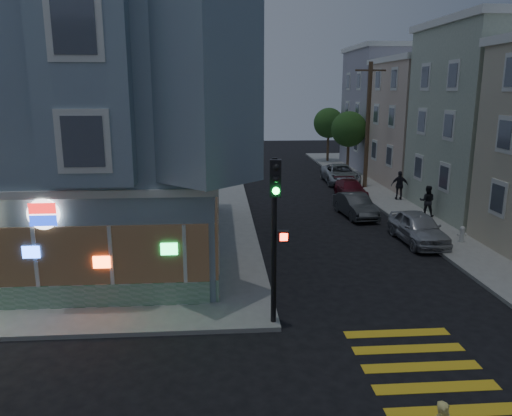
{
  "coord_description": "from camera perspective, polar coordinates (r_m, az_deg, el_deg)",
  "views": [
    {
      "loc": [
        1.19,
        -11.89,
        7.25
      ],
      "look_at": [
        2.54,
        6.33,
        2.89
      ],
      "focal_mm": 35.0,
      "sensor_mm": 36.0,
      "label": 1
    }
  ],
  "objects": [
    {
      "name": "parked_car_c",
      "position": [
        34.73,
        10.76,
        2.14
      ],
      "size": [
        1.68,
        4.11,
        1.19
      ],
      "primitive_type": "imported",
      "rotation": [
        0.0,
        0.0,
        -0.0
      ],
      "color": "maroon",
      "rests_on": "ground"
    },
    {
      "name": "pedestrian_b",
      "position": [
        34.12,
        16.1,
        2.5
      ],
      "size": [
        1.17,
        0.66,
        1.89
      ],
      "primitive_type": "imported",
      "rotation": [
        0.0,
        0.0,
        2.95
      ],
      "color": "black",
      "rests_on": "sidewalk_ne"
    },
    {
      "name": "fire_hydrant",
      "position": [
        25.69,
        22.49,
        -2.72
      ],
      "size": [
        0.45,
        0.26,
        0.78
      ],
      "color": "silver",
      "rests_on": "sidewalk_ne"
    },
    {
      "name": "parked_car_b",
      "position": [
        29.53,
        11.3,
        0.28
      ],
      "size": [
        1.83,
        4.18,
        1.34
      ],
      "primitive_type": "imported",
      "rotation": [
        0.0,
        0.0,
        0.1
      ],
      "color": "#3A3D3F",
      "rests_on": "ground"
    },
    {
      "name": "row_house_d",
      "position": [
        49.44,
        17.81,
        10.66
      ],
      "size": [
        12.0,
        8.6,
        10.5
      ],
      "primitive_type": "cube",
      "color": "gray",
      "rests_on": "sidewalk_ne"
    },
    {
      "name": "parked_car_a",
      "position": [
        25.27,
        18.04,
        -2.16
      ],
      "size": [
        1.87,
        4.43,
        1.5
      ],
      "primitive_type": "imported",
      "rotation": [
        0.0,
        0.0,
        0.02
      ],
      "color": "#ACAFB4",
      "rests_on": "ground"
    },
    {
      "name": "parked_car_d",
      "position": [
        39.94,
        9.61,
        3.85
      ],
      "size": [
        2.59,
        5.35,
        1.47
      ],
      "primitive_type": "imported",
      "rotation": [
        0.0,
        0.0,
        -0.03
      ],
      "color": "#AFB5BA",
      "rests_on": "ground"
    },
    {
      "name": "corner_building",
      "position": [
        24.02,
        -21.94,
        9.05
      ],
      "size": [
        14.6,
        14.6,
        11.4
      ],
      "color": "gray",
      "rests_on": "sidewalk_nw"
    },
    {
      "name": "ground",
      "position": [
        13.98,
        -8.95,
        -18.0
      ],
      "size": [
        120.0,
        120.0,
        0.0
      ],
      "primitive_type": "plane",
      "color": "black",
      "rests_on": "ground"
    },
    {
      "name": "street_tree_far",
      "position": [
        51.2,
        8.3,
        9.58
      ],
      "size": [
        3.0,
        3.0,
        5.3
      ],
      "color": "#4C3826",
      "rests_on": "sidewalk_ne"
    },
    {
      "name": "sidewalk_nw",
      "position": [
        38.53,
        -26.57,
        1.27
      ],
      "size": [
        33.0,
        42.0,
        0.15
      ],
      "primitive_type": "cube",
      "color": "gray",
      "rests_on": "ground"
    },
    {
      "name": "pedestrian_a",
      "position": [
        30.09,
        18.97,
        0.77
      ],
      "size": [
        1.05,
        0.95,
        1.77
      ],
      "primitive_type": "imported",
      "rotation": [
        0.0,
        0.0,
        2.74
      ],
      "color": "black",
      "rests_on": "sidewalk_ne"
    },
    {
      "name": "street_tree_near",
      "position": [
        43.44,
        10.58,
        8.83
      ],
      "size": [
        3.0,
        3.0,
        5.3
      ],
      "color": "#4C3826",
      "rests_on": "sidewalk_ne"
    },
    {
      "name": "row_house_c",
      "position": [
        41.27,
        22.39,
        8.83
      ],
      "size": [
        12.0,
        8.6,
        9.0
      ],
      "primitive_type": "cube",
      "color": "beige",
      "rests_on": "sidewalk_ne"
    },
    {
      "name": "utility_pole",
      "position": [
        37.56,
        12.66,
        9.37
      ],
      "size": [
        2.2,
        0.3,
        9.0
      ],
      "color": "#4C3826",
      "rests_on": "sidewalk_ne"
    },
    {
      "name": "traffic_signal",
      "position": [
        14.74,
        2.23,
        -0.74
      ],
      "size": [
        0.61,
        0.58,
        5.17
      ],
      "rotation": [
        0.0,
        0.0,
        -0.1
      ],
      "color": "black",
      "rests_on": "sidewalk_nw"
    }
  ]
}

